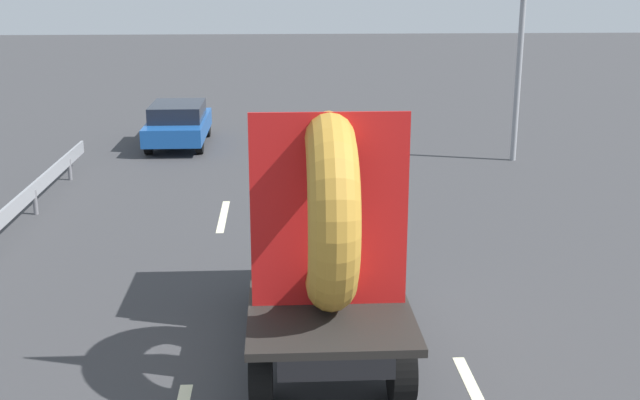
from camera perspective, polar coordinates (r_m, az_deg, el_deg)
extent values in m
plane|color=#38383A|center=(11.84, 0.24, -9.33)|extent=(120.00, 120.00, 0.00)
cylinder|color=black|center=(12.53, -4.02, -5.69)|extent=(0.28, 0.89, 0.89)
cylinder|color=black|center=(12.61, 3.77, -5.54)|extent=(0.28, 0.89, 0.89)
cylinder|color=black|center=(9.81, -4.26, -12.11)|extent=(0.28, 0.89, 0.89)
cylinder|color=black|center=(9.92, 5.82, -11.84)|extent=(0.28, 0.89, 0.89)
cube|color=black|center=(11.03, 0.28, -6.29)|extent=(1.30, 4.80, 0.25)
cube|color=silver|center=(12.14, -0.12, -0.18)|extent=(2.00, 1.89, 1.35)
cube|color=black|center=(12.01, -0.10, 1.11)|extent=(2.02, 1.80, 0.44)
cube|color=black|center=(10.09, 0.60, -7.39)|extent=(2.00, 2.91, 0.10)
cube|color=black|center=(11.20, 0.15, -1.72)|extent=(1.80, 0.08, 1.10)
torus|color=#B7842D|center=(9.52, 0.68, -0.81)|extent=(0.59, 2.40, 2.40)
cube|color=red|center=(9.52, 0.68, -0.81)|extent=(1.90, 0.03, 2.40)
cylinder|color=black|center=(26.06, -11.38, 5.11)|extent=(0.21, 0.60, 0.60)
cylinder|color=black|center=(25.89, -8.13, 5.19)|extent=(0.21, 0.60, 0.60)
cylinder|color=black|center=(23.60, -12.22, 3.95)|extent=(0.21, 0.60, 0.60)
cylinder|color=black|center=(23.41, -8.65, 4.04)|extent=(0.21, 0.60, 0.60)
cube|color=#194C99|center=(24.68, -10.11, 5.20)|extent=(1.70, 3.97, 0.52)
cube|color=black|center=(24.50, -10.20, 6.29)|extent=(1.53, 2.22, 0.47)
cylinder|color=gray|center=(22.65, 14.04, 8.41)|extent=(0.16, 0.16, 4.54)
cube|color=gray|center=(16.87, -21.26, -0.66)|extent=(0.06, 12.04, 0.32)
cylinder|color=slate|center=(18.33, -19.77, -0.15)|extent=(0.10, 0.10, 0.55)
cylinder|color=slate|center=(21.13, -17.53, 2.11)|extent=(0.10, 0.10, 0.55)
cube|color=beige|center=(17.31, -6.96, -1.15)|extent=(0.16, 2.34, 0.01)
cube|color=beige|center=(10.30, 11.23, -13.76)|extent=(0.16, 2.15, 0.01)
cube|color=beige|center=(17.46, 5.01, -0.94)|extent=(0.16, 2.92, 0.01)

